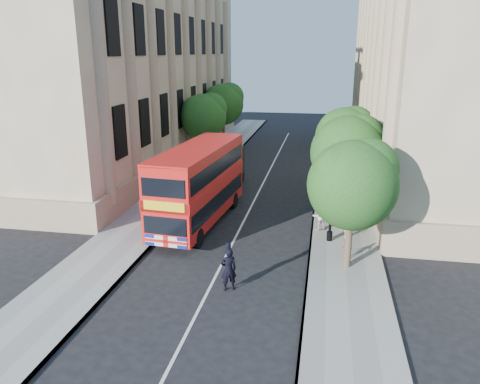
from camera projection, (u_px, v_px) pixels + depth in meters
The scene contains 17 objects.
ground at pixel (210, 288), 19.91m from camera, with size 120.00×120.00×0.00m, color black.
pavement_right at pixel (342, 217), 28.30m from camera, with size 3.50×80.00×0.12m, color gray.
pavement_left at pixel (161, 206), 30.31m from camera, with size 3.50×80.00×0.12m, color gray.
building_right at pixel (447, 60), 37.50m from camera, with size 12.00×38.00×18.00m, color tan.
building_left at pixel (124, 59), 42.31m from camera, with size 12.00×38.00×18.00m, color tan.
tree_right_near at pixel (354, 180), 20.52m from camera, with size 4.00×4.00×6.08m.
tree_right_mid at pixel (349, 149), 26.11m from camera, with size 4.20×4.20×6.37m.
tree_right_far at pixel (345, 134), 31.80m from camera, with size 4.00×4.00×6.15m.
tree_left_far at pixel (204, 114), 40.41m from camera, with size 4.00×4.00×6.30m.
tree_left_back at pixel (224, 102), 47.86m from camera, with size 4.20×4.20×6.65m.
lamp_post at pixel (332, 197), 23.96m from camera, with size 0.32×0.32×5.16m.
double_decker_bus at pixel (199, 183), 26.81m from camera, with size 3.36×9.81×4.45m.
box_van at pixel (225, 170), 34.10m from camera, with size 2.08×4.89×2.77m.
police_constable at pixel (229, 269), 19.53m from camera, with size 0.69×0.45×1.88m, color black.
woman_pedestrian at pixel (319, 216), 25.88m from camera, with size 0.79×0.61×1.62m, color beige.
child_a at pixel (347, 250), 22.26m from camera, with size 0.58×0.24×0.99m, color orange.
child_b at pixel (347, 228), 24.84m from camera, with size 0.70×0.40×1.08m, color gold.
Camera 1 is at (4.53, -17.34, 9.68)m, focal length 35.00 mm.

